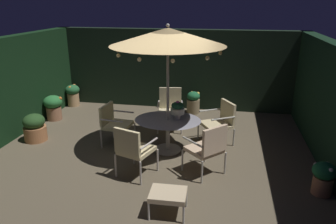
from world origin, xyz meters
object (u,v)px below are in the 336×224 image
object	(u,v)px
ottoman_footrest	(168,195)
patio_chair_northeast	(114,121)
patio_chair_south	(220,120)
patio_chair_southeast	(208,146)
potted_plant_back_left	(193,102)
patio_umbrella	(168,37)
potted_plant_front_corner	(324,177)
patio_dining_table	(168,126)
centerpiece_planter	(177,109)
potted_plant_right_near	(73,94)
patio_chair_north	(170,107)
potted_plant_back_right	(53,106)
patio_chair_east	(133,148)
potted_plant_back_center	(35,127)

from	to	relation	value
ottoman_footrest	patio_chair_northeast	bearing A→B (deg)	126.13
ottoman_footrest	patio_chair_south	bearing A→B (deg)	76.25
patio_chair_southeast	potted_plant_back_left	distance (m)	3.47
patio_umbrella	potted_plant_front_corner	distance (m)	3.72
patio_dining_table	centerpiece_planter	bearing A→B (deg)	15.94
potted_plant_right_near	potted_plant_front_corner	world-z (taller)	potted_plant_right_near
patio_chair_northeast	patio_chair_southeast	world-z (taller)	patio_chair_southeast
patio_dining_table	potted_plant_front_corner	distance (m)	3.08
potted_plant_back_left	patio_chair_north	bearing A→B (deg)	-109.41
potted_plant_right_near	potted_plant_back_right	world-z (taller)	potted_plant_back_right
patio_chair_northeast	potted_plant_right_near	distance (m)	3.26
patio_umbrella	patio_chair_south	world-z (taller)	patio_umbrella
patio_chair_northeast	patio_chair_south	distance (m)	2.39
patio_chair_north	patio_chair_east	world-z (taller)	patio_chair_north
patio_chair_northeast	patio_dining_table	bearing A→B (deg)	-5.44
ottoman_footrest	potted_plant_back_right	world-z (taller)	potted_plant_back_right
patio_chair_southeast	potted_plant_right_near	bearing A→B (deg)	141.98
patio_umbrella	potted_plant_right_near	size ratio (longest dim) A/B	4.08
patio_chair_east	potted_plant_back_center	world-z (taller)	patio_chair_east
patio_chair_southeast	patio_umbrella	bearing A→B (deg)	136.11
patio_chair_southeast	potted_plant_back_center	world-z (taller)	patio_chair_southeast
patio_chair_north	potted_plant_back_center	world-z (taller)	patio_chair_north
potted_plant_back_left	potted_plant_back_center	bearing A→B (deg)	-142.79
patio_dining_table	patio_chair_southeast	world-z (taller)	patio_chair_southeast
patio_dining_table	patio_chair_northeast	bearing A→B (deg)	174.56
patio_dining_table	potted_plant_back_center	xyz separation A→B (m)	(-3.11, -0.05, -0.25)
patio_chair_north	patio_chair_south	world-z (taller)	patio_chair_north
ottoman_footrest	potted_plant_back_center	size ratio (longest dim) A/B	0.88
patio_dining_table	patio_chair_northeast	world-z (taller)	patio_chair_northeast
patio_dining_table	patio_chair_southeast	size ratio (longest dim) A/B	1.40
patio_chair_east	potted_plant_back_right	xyz separation A→B (m)	(-2.99, 2.49, -0.21)
potted_plant_back_left	potted_plant_front_corner	bearing A→B (deg)	-54.94
patio_umbrella	patio_chair_northeast	bearing A→B (deg)	174.56
potted_plant_back_right	patio_chair_northeast	bearing A→B (deg)	-28.75
centerpiece_planter	potted_plant_back_right	distance (m)	3.85
patio_umbrella	potted_plant_back_left	world-z (taller)	patio_umbrella
potted_plant_back_left	patio_chair_south	bearing A→B (deg)	-66.51
potted_plant_front_corner	potted_plant_back_left	size ratio (longest dim) A/B	0.90
potted_plant_front_corner	potted_plant_back_right	bearing A→B (deg)	158.60
patio_chair_east	potted_plant_back_right	size ratio (longest dim) A/B	1.47
patio_umbrella	potted_plant_front_corner	world-z (taller)	patio_umbrella
patio_chair_northeast	potted_plant_back_left	world-z (taller)	patio_chair_northeast
potted_plant_front_corner	patio_chair_south	bearing A→B (deg)	134.48
patio_chair_north	potted_plant_right_near	world-z (taller)	patio_chair_north
potted_plant_right_near	patio_chair_southeast	bearing A→B (deg)	-38.02
patio_chair_northeast	patio_chair_south	size ratio (longest dim) A/B	0.96
patio_dining_table	patio_chair_east	size ratio (longest dim) A/B	1.43
patio_chair_northeast	potted_plant_back_right	size ratio (longest dim) A/B	1.35
centerpiece_planter	patio_chair_south	world-z (taller)	centerpiece_planter
patio_chair_northeast	patio_chair_south	xyz separation A→B (m)	(2.34, 0.52, -0.00)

